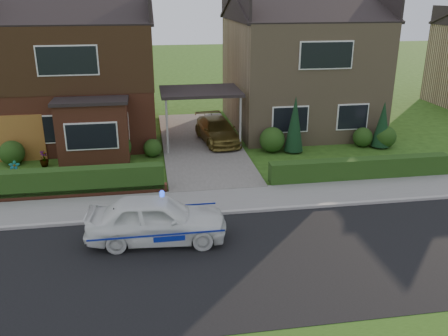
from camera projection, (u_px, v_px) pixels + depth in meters
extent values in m
plane|color=#264713|center=(246.00, 261.00, 13.38)|extent=(120.00, 120.00, 0.00)
cube|color=black|center=(246.00, 261.00, 13.38)|extent=(60.00, 6.00, 0.02)
cube|color=#9E9993|center=(228.00, 213.00, 16.19)|extent=(60.00, 0.16, 0.12)
cube|color=slate|center=(223.00, 200.00, 17.16)|extent=(60.00, 2.00, 0.10)
cube|color=#666059|center=(201.00, 144.00, 23.55)|extent=(3.80, 12.00, 0.12)
cube|color=brown|center=(82.00, 80.00, 24.47)|extent=(7.20, 8.00, 5.80)
cube|color=white|center=(38.00, 130.00, 21.03)|extent=(1.80, 0.08, 1.30)
cube|color=white|center=(111.00, 127.00, 21.51)|extent=(1.60, 0.08, 1.30)
cube|color=white|center=(67.00, 60.00, 20.23)|extent=(2.60, 0.08, 1.30)
cube|color=black|center=(79.00, 51.00, 23.97)|extent=(7.26, 8.06, 2.90)
cube|color=brown|center=(93.00, 133.00, 20.79)|extent=(3.00, 1.40, 2.70)
cube|color=black|center=(90.00, 101.00, 20.29)|extent=(3.20, 1.60, 0.14)
cube|color=#917959|center=(298.00, 74.00, 26.21)|extent=(7.20, 8.00, 5.80)
cube|color=white|center=(290.00, 119.00, 22.77)|extent=(1.80, 0.08, 1.30)
cube|color=white|center=(352.00, 117.00, 23.24)|extent=(1.60, 0.08, 1.30)
cube|color=white|center=(326.00, 55.00, 21.97)|extent=(2.60, 0.08, 1.30)
cube|color=black|center=(200.00, 91.00, 22.63)|extent=(3.80, 3.00, 0.14)
cylinder|color=gray|center=(167.00, 128.00, 21.55)|extent=(0.10, 0.10, 2.70)
cylinder|color=gray|center=(240.00, 125.00, 22.06)|extent=(0.10, 0.10, 2.70)
cube|color=brown|center=(19.00, 138.00, 21.01)|extent=(2.20, 0.10, 2.10)
cube|color=brown|center=(62.00, 194.00, 17.36)|extent=(7.70, 0.25, 0.36)
cube|color=#193D13|center=(63.00, 197.00, 17.56)|extent=(7.50, 0.55, 0.90)
cube|color=#193D13|center=(359.00, 180.00, 19.21)|extent=(7.50, 0.55, 0.80)
sphere|color=#193D13|center=(12.00, 153.00, 20.72)|extent=(1.08, 1.08, 1.08)
sphere|color=#193D13|center=(116.00, 147.00, 21.17)|extent=(1.32, 1.32, 1.32)
sphere|color=#193D13|center=(153.00, 148.00, 21.77)|extent=(0.84, 0.84, 0.84)
sphere|color=#193D13|center=(272.00, 140.00, 22.36)|extent=(1.20, 1.20, 1.20)
sphere|color=#193D13|center=(363.00, 137.00, 23.18)|extent=(0.96, 0.96, 0.96)
sphere|color=#193D13|center=(385.00, 137.00, 23.03)|extent=(1.08, 1.08, 1.08)
cone|color=black|center=(295.00, 126.00, 22.08)|extent=(0.90, 0.90, 2.60)
cone|color=black|center=(382.00, 126.00, 22.81)|extent=(0.90, 0.90, 2.20)
imported|color=white|center=(157.00, 219.00, 14.24)|extent=(2.04, 4.32, 1.43)
sphere|color=#193FF2|center=(163.00, 195.00, 14.00)|extent=(0.17, 0.17, 0.17)
cube|color=navy|center=(158.00, 234.00, 13.48)|extent=(3.86, 0.01, 0.05)
cube|color=navy|center=(156.00, 209.00, 15.05)|extent=(3.86, 0.01, 0.05)
ellipsoid|color=black|center=(116.00, 215.00, 13.88)|extent=(0.22, 0.17, 0.21)
sphere|color=white|center=(116.00, 216.00, 13.83)|extent=(0.11, 0.11, 0.11)
sphere|color=black|center=(116.00, 211.00, 13.81)|extent=(0.13, 0.13, 0.13)
cone|color=black|center=(115.00, 209.00, 13.79)|extent=(0.04, 0.04, 0.05)
cone|color=black|center=(118.00, 209.00, 13.81)|extent=(0.04, 0.04, 0.05)
imported|color=brown|center=(217.00, 130.00, 23.55)|extent=(2.10, 4.13, 1.15)
imported|color=gray|center=(15.00, 172.00, 18.91)|extent=(0.48, 0.37, 0.83)
imported|color=gray|center=(100.00, 156.00, 20.89)|extent=(0.48, 0.46, 0.68)
imported|color=gray|center=(44.00, 159.00, 20.54)|extent=(0.48, 0.48, 0.68)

